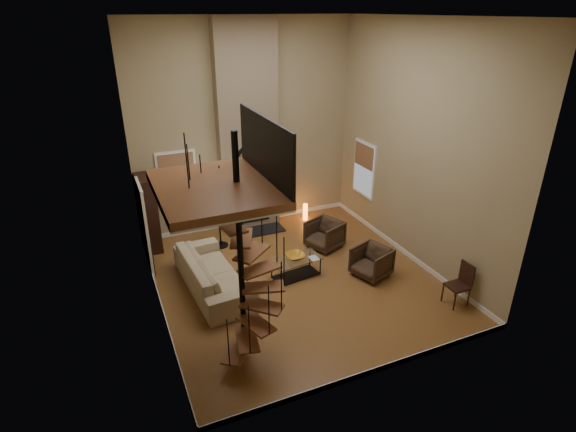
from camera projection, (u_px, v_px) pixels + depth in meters
name	position (u px, v px, depth m)	size (l,w,h in m)	color
ground	(295.00, 278.00, 10.33)	(6.00, 6.50, 0.01)	#9E6933
back_wall	(245.00, 128.00, 11.89)	(6.00, 0.02, 5.50)	tan
front_wall	(389.00, 228.00, 6.47)	(6.00, 0.02, 5.50)	tan
left_wall	(144.00, 184.00, 8.10)	(0.02, 6.50, 5.50)	tan
right_wall	(416.00, 147.00, 10.26)	(0.02, 6.50, 5.50)	tan
ceiling	(297.00, 16.00, 8.03)	(6.00, 6.50, 0.01)	silver
baseboard_back	(249.00, 220.00, 13.01)	(6.00, 0.02, 0.12)	white
baseboard_front	(373.00, 371.00, 7.60)	(6.00, 0.02, 0.12)	white
baseboard_left	(162.00, 307.00, 9.23)	(0.02, 6.50, 0.12)	white
baseboard_right	(403.00, 251.00, 11.38)	(0.02, 6.50, 0.12)	white
chimney_breast	(248.00, 130.00, 11.73)	(1.60, 0.38, 5.50)	#867157
hearth	(257.00, 231.00, 12.47)	(1.50, 0.60, 0.04)	black
firebox	(253.00, 210.00, 12.49)	(0.95, 0.02, 0.72)	black
mantel	(253.00, 191.00, 12.17)	(1.70, 0.18, 0.06)	white
mirror_frame	(251.00, 162.00, 11.88)	(0.94, 0.94, 0.10)	black
mirror_disc	(251.00, 161.00, 11.89)	(0.80, 0.80, 0.01)	white
vase_left	(233.00, 188.00, 11.94)	(0.24, 0.24, 0.25)	black
vase_right	(273.00, 182.00, 12.36)	(0.20, 0.20, 0.21)	#175252
window_back	(177.00, 179.00, 11.65)	(1.02, 0.06, 1.52)	white
window_right	(364.00, 168.00, 12.39)	(0.06, 1.02, 1.52)	white
entry_door	(146.00, 228.00, 10.33)	(0.10, 1.05, 2.16)	white
loft	(221.00, 184.00, 6.74)	(1.70, 2.20, 1.09)	brown
spiral_stair	(242.00, 264.00, 7.45)	(1.47, 1.47, 4.06)	black
hutch	(148.00, 214.00, 11.27)	(0.41, 0.88, 1.96)	black
sofa	(212.00, 273.00, 9.80)	(2.68, 1.05, 0.78)	tan
armchair_near	(326.00, 234.00, 11.60)	(0.79, 0.81, 0.74)	#3D2A1C
armchair_far	(373.00, 261.00, 10.34)	(0.75, 0.77, 0.70)	#3D2A1C
coffee_table	(296.00, 265.00, 10.29)	(1.21, 0.72, 0.44)	silver
bowl	(295.00, 256.00, 10.25)	(0.43, 0.43, 0.11)	gold
book	(313.00, 259.00, 10.22)	(0.19, 0.25, 0.02)	gray
floor_lamp	(218.00, 195.00, 11.15)	(0.42, 0.42, 1.73)	black
accent_lamp	(305.00, 212.00, 13.09)	(0.14, 0.14, 0.48)	orange
side_chair	(461.00, 282.00, 9.24)	(0.42, 0.40, 0.91)	black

